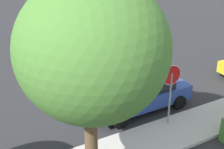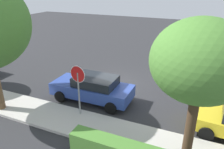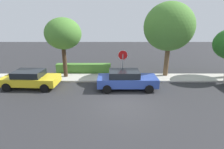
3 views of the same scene
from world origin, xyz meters
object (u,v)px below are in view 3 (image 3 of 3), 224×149
object	(u,v)px
fire_hydrant	(36,77)
stop_sign	(123,60)
parked_car_blue	(127,79)
parked_car_yellow	(31,78)
street_tree_mid_block	(169,27)
street_tree_near_corner	(63,34)

from	to	relation	value
fire_hydrant	stop_sign	bearing A→B (deg)	-0.02
parked_car_blue	parked_car_yellow	distance (m)	7.61
fire_hydrant	parked_car_blue	bearing A→B (deg)	-12.60
parked_car_yellow	street_tree_mid_block	bearing A→B (deg)	13.67
stop_sign	fire_hydrant	size ratio (longest dim) A/B	3.82
stop_sign	parked_car_yellow	xyz separation A→B (m)	(-7.40, -1.46, -1.17)
stop_sign	fire_hydrant	distance (m)	7.81
stop_sign	street_tree_mid_block	bearing A→B (deg)	18.13
parked_car_blue	parked_car_yellow	bearing A→B (deg)	177.76
parked_car_yellow	street_tree_mid_block	xyz separation A→B (m)	(11.47, 2.79, 3.82)
parked_car_blue	stop_sign	bearing A→B (deg)	96.57
parked_car_yellow	street_tree_near_corner	size ratio (longest dim) A/B	0.82
parked_car_yellow	fire_hydrant	world-z (taller)	parked_car_yellow
street_tree_near_corner	street_tree_mid_block	bearing A→B (deg)	2.31
street_tree_near_corner	fire_hydrant	size ratio (longest dim) A/B	7.51
street_tree_near_corner	fire_hydrant	xyz separation A→B (m)	(-2.49, -0.96, -3.61)
street_tree_mid_block	parked_car_yellow	bearing A→B (deg)	-166.33
parked_car_blue	street_tree_mid_block	distance (m)	6.23
fire_hydrant	street_tree_near_corner	bearing A→B (deg)	20.99
parked_car_blue	street_tree_near_corner	xyz separation A→B (m)	(-5.37, 2.72, 3.21)
parked_car_blue	fire_hydrant	bearing A→B (deg)	167.40
street_tree_mid_block	fire_hydrant	distance (m)	12.53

